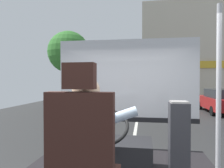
# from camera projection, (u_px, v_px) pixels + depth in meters

# --- Properties ---
(ground) EXTENTS (18.00, 44.00, 0.06)m
(ground) POSITION_uv_depth(u_px,v_px,m) (138.00, 117.00, 10.82)
(ground) COLOR #2E2E2E
(driver_seat) EXTENTS (0.48, 0.48, 1.33)m
(driver_seat) POSITION_uv_depth(u_px,v_px,m) (84.00, 167.00, 1.52)
(driver_seat) COLOR black
(driver_seat) RESTS_ON bus_floor
(bus_driver) EXTENTS (0.79, 0.55, 0.77)m
(bus_driver) POSITION_uv_depth(u_px,v_px,m) (88.00, 137.00, 1.63)
(bus_driver) COLOR black
(bus_driver) RESTS_ON driver_seat
(steering_console) EXTENTS (1.10, 1.05, 0.87)m
(steering_console) POSITION_uv_depth(u_px,v_px,m) (111.00, 153.00, 2.77)
(steering_console) COLOR black
(steering_console) RESTS_ON bus_floor
(handrail_pole) EXTENTS (0.04, 0.04, 1.91)m
(handrail_pole) POSITION_uv_depth(u_px,v_px,m) (219.00, 109.00, 1.87)
(handrail_pole) COLOR #B7B7BC
(handrail_pole) RESTS_ON bus_floor
(fare_box) EXTENTS (0.23, 0.24, 0.96)m
(fare_box) POSITION_uv_depth(u_px,v_px,m) (179.00, 141.00, 2.48)
(fare_box) COLOR #333338
(fare_box) RESTS_ON bus_floor
(windshield_panel) EXTENTS (2.50, 0.08, 1.48)m
(windshield_panel) POSITION_uv_depth(u_px,v_px,m) (127.00, 89.00, 3.70)
(windshield_panel) COLOR silver
(street_tree) EXTENTS (2.51, 2.51, 4.87)m
(street_tree) POSITION_uv_depth(u_px,v_px,m) (69.00, 52.00, 12.46)
(street_tree) COLOR #4C3828
(street_tree) RESTS_ON ground
(shop_building) EXTENTS (11.52, 5.47, 8.95)m
(shop_building) POSITION_uv_depth(u_px,v_px,m) (202.00, 54.00, 20.12)
(shop_building) COLOR #BCB29E
(shop_building) RESTS_ON ground
(parked_car_red) EXTENTS (1.88, 3.93, 1.39)m
(parked_car_red) POSITION_uv_depth(u_px,v_px,m) (222.00, 101.00, 11.92)
(parked_car_red) COLOR maroon
(parked_car_red) RESTS_ON ground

